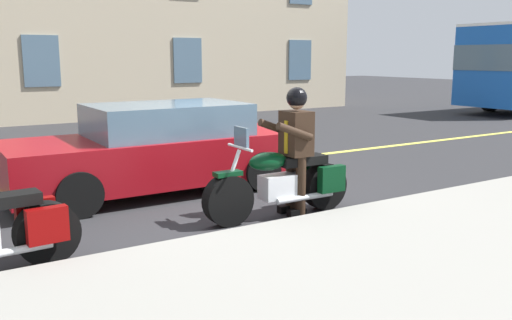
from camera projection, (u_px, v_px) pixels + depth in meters
ground_plane at (219, 195)px, 8.63m from camera, size 80.00×80.00×0.00m
sidewalk_curb at (460, 293)px, 4.86m from camera, size 60.00×5.00×0.15m
lane_center_stripe at (169, 172)px, 10.29m from camera, size 60.00×0.16×0.01m
motorcycle_main at (283, 183)px, 7.41m from camera, size 2.21×0.60×1.26m
rider_main at (295, 140)px, 7.40m from camera, size 0.62×0.55×1.74m
car_silver at (159, 149)px, 8.77m from camera, size 4.60×1.92×1.40m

